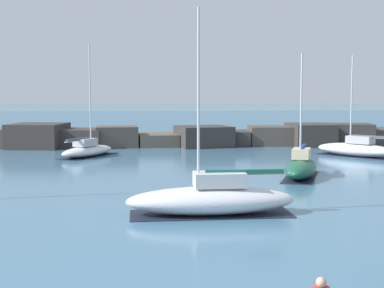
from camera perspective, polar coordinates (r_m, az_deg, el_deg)
open_sea_beyond at (r=115.03m, az=-3.81°, el=2.66°), size 400.00×116.00×0.01m
breakwater_jetty at (r=55.00m, az=-2.66°, el=0.79°), size 65.24×6.95×2.41m
sailboat_moored_1 at (r=46.71m, az=-11.10°, el=-0.61°), size 5.09×6.72×9.60m
sailboat_moored_2 at (r=23.83m, az=2.13°, el=-5.83°), size 7.61×2.54×9.05m
sailboat_moored_3 at (r=47.96m, az=17.13°, el=-0.49°), size 6.38×6.89×8.65m
sailboat_moored_5 at (r=35.02m, az=11.52°, el=-2.38°), size 4.05×6.45×7.86m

